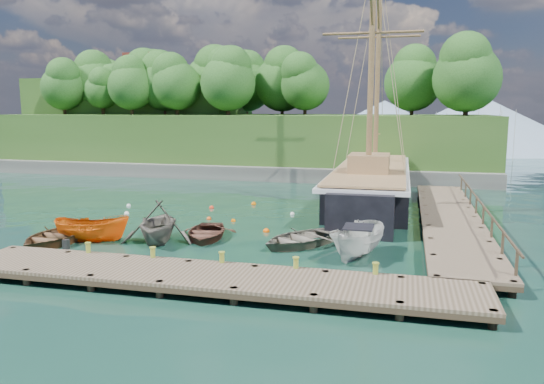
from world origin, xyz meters
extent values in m
plane|color=#15392B|center=(0.00, 0.00, 0.00)|extent=(160.00, 160.00, 0.00)
cube|color=#4E402F|center=(2.00, -6.50, 0.54)|extent=(20.00, 3.20, 0.12)
cube|color=#2E2618|center=(2.00, -6.50, 0.38)|extent=(20.00, 3.20, 0.20)
cylinder|color=#2E2618|center=(11.70, -7.80, 0.05)|extent=(0.28, 0.28, 1.10)
cylinder|color=#2E2618|center=(-7.70, -5.20, 0.05)|extent=(0.28, 0.28, 1.10)
cylinder|color=#2E2618|center=(11.70, -5.20, 0.05)|extent=(0.28, 0.28, 1.10)
cube|color=#4E402F|center=(11.50, 7.00, 0.54)|extent=(3.20, 24.00, 0.12)
cube|color=#2E2618|center=(11.50, 7.00, 0.38)|extent=(3.20, 24.00, 0.20)
cylinder|color=#2E2618|center=(10.20, -4.70, 0.05)|extent=(0.28, 0.28, 1.10)
cylinder|color=#2E2618|center=(12.80, -4.70, 0.05)|extent=(0.28, 0.28, 1.10)
cylinder|color=#2E2618|center=(10.20, 18.70, 0.05)|extent=(0.28, 0.28, 1.10)
cylinder|color=#2E2618|center=(12.80, 18.70, 0.05)|extent=(0.28, 0.28, 1.10)
cylinder|color=olive|center=(-4.00, -5.10, 0.00)|extent=(0.26, 0.26, 0.45)
cylinder|color=olive|center=(-1.00, -5.10, 0.00)|extent=(0.26, 0.26, 0.45)
cylinder|color=olive|center=(2.00, -5.10, 0.00)|extent=(0.26, 0.26, 0.45)
cylinder|color=olive|center=(5.00, -5.10, 0.00)|extent=(0.26, 0.26, 0.45)
cylinder|color=olive|center=(8.00, -5.10, 0.00)|extent=(0.26, 0.26, 0.45)
imported|color=brown|center=(-7.87, -2.01, 0.00)|extent=(3.43, 4.73, 0.96)
imported|color=#5D584E|center=(-3.04, -0.49, 0.00)|extent=(4.62, 5.02, 2.22)
imported|color=#502E22|center=(-0.96, 0.75, 0.00)|extent=(3.67, 4.56, 0.84)
imported|color=#655E52|center=(4.03, 0.52, 0.00)|extent=(5.21, 5.52, 0.93)
imported|color=#DE5E0D|center=(-6.25, -1.35, 0.00)|extent=(4.05, 2.19, 1.48)
imported|color=silver|center=(7.00, -0.94, 0.00)|extent=(2.90, 4.66, 1.69)
cube|color=black|center=(6.64, 12.98, 0.79)|extent=(5.08, 15.36, 3.18)
cube|color=black|center=(6.57, 22.83, 0.79)|extent=(2.77, 4.83, 2.87)
cube|color=black|center=(6.70, 4.23, 0.79)|extent=(3.51, 3.96, 3.02)
cube|color=silver|center=(6.64, 12.98, 2.34)|extent=(5.17, 20.17, 0.25)
cube|color=brown|center=(6.64, 12.98, 2.59)|extent=(4.72, 19.73, 0.12)
cube|color=brown|center=(6.67, 9.70, 3.19)|extent=(2.51, 3.02, 1.20)
cylinder|color=brown|center=(6.55, 26.43, 3.79)|extent=(0.29, 6.90, 1.69)
cylinder|color=brown|center=(6.61, 16.92, 11.04)|extent=(0.36, 0.36, 16.91)
cylinder|color=brown|center=(6.67, 9.04, 10.37)|extent=(0.36, 0.36, 15.56)
cylinder|color=#8C7A59|center=(6.57, 23.18, 11.30)|extent=(0.13, 11.69, 9.82)
sphere|color=white|center=(-8.21, 5.48, 0.00)|extent=(0.32, 0.32, 0.32)
sphere|color=#E34F11|center=(-2.53, 5.26, 0.00)|extent=(0.29, 0.29, 0.29)
sphere|color=#E56300|center=(-0.91, 5.05, 0.00)|extent=(0.28, 0.28, 0.28)
sphere|color=white|center=(2.05, 7.98, 0.00)|extent=(0.28, 0.28, 0.28)
sphere|color=#FA3315|center=(-3.67, 8.68, 0.00)|extent=(0.32, 0.32, 0.32)
sphere|color=#D95E00|center=(-1.31, 10.74, 0.00)|extent=(0.36, 0.36, 0.36)
sphere|color=silver|center=(-9.49, 8.02, 0.00)|extent=(0.30, 0.30, 0.30)
sphere|color=#FA5500|center=(1.69, 2.92, 0.00)|extent=(0.36, 0.36, 0.36)
cube|color=#474744|center=(-8.00, 24.00, 0.60)|extent=(50.00, 4.00, 1.40)
cube|color=#224613|center=(-8.00, 30.00, 3.00)|extent=(50.00, 14.00, 6.00)
cube|color=#224613|center=(-22.00, 34.00, 5.00)|extent=(24.00, 12.00, 10.00)
cylinder|color=#382616|center=(-16.10, 28.11, 6.70)|extent=(0.36, 0.36, 1.40)
sphere|color=#1C4919|center=(-16.10, 28.11, 9.10)|extent=(5.42, 5.42, 5.42)
cylinder|color=#382616|center=(-14.18, 26.81, 6.70)|extent=(0.36, 0.36, 1.40)
sphere|color=#1C4919|center=(-14.18, 26.81, 8.96)|extent=(5.02, 5.02, 5.02)
cylinder|color=#382616|center=(-27.79, 27.27, 6.70)|extent=(0.36, 0.36, 1.40)
sphere|color=#1C4919|center=(-27.79, 27.27, 8.88)|extent=(4.79, 4.79, 4.79)
cylinder|color=#382616|center=(-20.73, 34.78, 6.70)|extent=(0.36, 0.36, 1.40)
sphere|color=#1C4919|center=(-20.73, 34.78, 9.39)|extent=(6.25, 6.25, 6.25)
cylinder|color=#382616|center=(13.91, 26.65, 6.70)|extent=(0.36, 0.36, 1.40)
sphere|color=#1C4919|center=(13.91, 26.65, 9.30)|extent=(6.00, 6.00, 6.00)
cylinder|color=#382616|center=(-25.58, 30.32, 6.70)|extent=(0.36, 0.36, 1.40)
sphere|color=#1C4919|center=(-25.58, 30.32, 9.26)|extent=(5.89, 5.89, 5.89)
cylinder|color=#382616|center=(-1.61, 31.21, 6.70)|extent=(0.36, 0.36, 1.40)
sphere|color=#1C4919|center=(-1.61, 31.21, 9.00)|extent=(5.13, 5.13, 5.13)
cylinder|color=#382616|center=(-21.53, 35.53, 6.70)|extent=(0.36, 0.36, 1.40)
sphere|color=#1C4919|center=(-21.53, 35.53, 8.88)|extent=(4.80, 4.80, 4.80)
cylinder|color=#382616|center=(-10.15, 30.20, 6.70)|extent=(0.36, 0.36, 1.40)
sphere|color=#1C4919|center=(-10.15, 30.20, 9.24)|extent=(5.82, 5.82, 5.82)
cylinder|color=#382616|center=(-4.58, 33.35, 6.70)|extent=(0.36, 0.36, 1.40)
sphere|color=#1C4919|center=(-4.58, 33.35, 9.32)|extent=(6.05, 6.05, 6.05)
cylinder|color=#382616|center=(14.09, 27.65, 6.70)|extent=(0.36, 0.36, 1.40)
sphere|color=#1C4919|center=(14.09, 27.65, 8.87)|extent=(4.77, 4.77, 4.77)
cylinder|color=#382616|center=(-8.51, 26.55, 6.70)|extent=(0.36, 0.36, 1.40)
sphere|color=#1C4919|center=(-8.51, 26.55, 9.11)|extent=(5.47, 5.47, 5.47)
cylinder|color=#382616|center=(9.27, 30.39, 6.70)|extent=(0.36, 0.36, 1.40)
sphere|color=#1C4919|center=(9.27, 30.39, 9.14)|extent=(5.55, 5.55, 5.55)
cylinder|color=#382616|center=(-10.01, 37.76, 6.70)|extent=(0.36, 0.36, 1.40)
sphere|color=#1C4919|center=(-10.01, 37.76, 9.39)|extent=(6.25, 6.25, 6.25)
cylinder|color=#382616|center=(-28.21, 35.82, 6.70)|extent=(0.36, 0.36, 1.40)
sphere|color=#1C4919|center=(-28.21, 35.82, 9.09)|extent=(5.41, 5.41, 5.41)
cylinder|color=#382616|center=(-17.91, 31.40, 6.70)|extent=(0.36, 0.36, 1.40)
sphere|color=#1C4919|center=(-17.91, 31.40, 9.12)|extent=(5.47, 5.47, 5.47)
cylinder|color=#382616|center=(-23.27, 27.64, 6.70)|extent=(0.36, 0.36, 1.40)
sphere|color=#1C4919|center=(-23.27, 27.64, 8.52)|extent=(3.77, 3.77, 3.77)
cylinder|color=#382616|center=(-19.61, 31.47, 6.70)|extent=(0.36, 0.36, 1.40)
sphere|color=#1C4919|center=(-19.61, 31.47, 9.31)|extent=(6.04, 6.04, 6.04)
cylinder|color=#382616|center=(-5.73, 38.37, 6.70)|extent=(0.36, 0.36, 1.40)
sphere|color=#1C4919|center=(-5.73, 38.37, 9.26)|extent=(5.89, 5.89, 5.89)
cylinder|color=#382616|center=(-11.90, 31.02, 6.70)|extent=(0.36, 0.36, 1.40)
sphere|color=#1C4919|center=(-11.90, 31.02, 9.33)|extent=(6.08, 6.08, 6.08)
cylinder|color=#382616|center=(-22.89, 29.25, 6.70)|extent=(0.36, 0.36, 1.40)
sphere|color=#1C4919|center=(-22.89, 29.25, 8.69)|extent=(4.25, 4.25, 4.25)
cylinder|color=#382616|center=(-18.91, 26.06, 6.70)|extent=(0.36, 0.36, 1.40)
sphere|color=#1C4919|center=(-18.91, 26.06, 8.87)|extent=(4.77, 4.77, 4.77)
cube|color=silver|center=(-20.00, 33.00, 10.50)|extent=(4.00, 5.00, 3.00)
cube|color=#591E19|center=(-20.00, 33.00, 12.40)|extent=(4.40, 5.40, 0.80)
cone|color=#728CA5|center=(20.00, 70.00, 4.50)|extent=(36.00, 36.00, 9.00)
cone|color=#728CA5|center=(5.00, 70.00, 4.00)|extent=(32.00, 32.00, 8.00)
cone|color=#728CA5|center=(-30.00, 70.00, 5.00)|extent=(40.00, 40.00, 10.00)
camera|label=1|loc=(8.94, -24.31, 6.66)|focal=35.00mm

